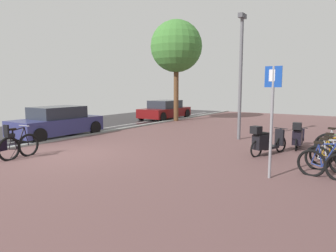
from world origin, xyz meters
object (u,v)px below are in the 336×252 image
(scooter_mid, at_px, (265,141))
(lamp_post, at_px, (241,70))
(bicycle_rack_05, at_px, (336,143))
(parked_car_far, at_px, (165,110))
(bicycle_rack_03, at_px, (335,150))
(bicycle_foreground, at_px, (17,145))
(parked_car_near, at_px, (57,122))
(bicycle_rack_00, at_px, (325,165))
(scooter_near, at_px, (298,137))
(street_tree, at_px, (176,47))
(parking_sign, at_px, (272,111))
(bicycle_rack_01, at_px, (330,159))
(bicycle_rack_02, at_px, (334,155))

(scooter_mid, xyz_separation_m, lamp_post, (-1.82, 2.50, 2.46))
(bicycle_rack_05, height_order, parked_car_far, parked_car_far)
(parked_car_far, bearing_deg, bicycle_rack_05, -28.54)
(bicycle_rack_03, relative_size, bicycle_rack_05, 1.00)
(bicycle_foreground, distance_m, parked_car_near, 4.25)
(bicycle_rack_00, distance_m, parked_car_far, 14.78)
(scooter_near, distance_m, street_tree, 11.09)
(bicycle_foreground, xyz_separation_m, parking_sign, (7.28, 2.21, 1.27))
(bicycle_foreground, distance_m, parking_sign, 7.71)
(parked_car_far, bearing_deg, lamp_post, -35.79)
(bicycle_rack_00, height_order, scooter_mid, scooter_mid)
(parking_sign, xyz_separation_m, street_tree, (-8.72, 9.69, 3.15))
(parked_car_near, bearing_deg, bicycle_rack_01, 1.26)
(bicycle_rack_02, bearing_deg, street_tree, 142.85)
(bicycle_rack_00, relative_size, lamp_post, 0.26)
(parked_car_far, relative_size, parking_sign, 1.53)
(parking_sign, height_order, street_tree, street_tree)
(bicycle_rack_00, bearing_deg, scooter_mid, 137.96)
(parking_sign, relative_size, street_tree, 0.42)
(bicycle_rack_01, height_order, street_tree, street_tree)
(bicycle_rack_02, xyz_separation_m, parked_car_far, (-11.28, 8.21, 0.29))
(scooter_near, bearing_deg, parking_sign, -88.24)
(bicycle_rack_03, xyz_separation_m, lamp_post, (-3.83, 2.15, 2.60))
(scooter_mid, bearing_deg, bicycle_rack_00, -42.04)
(parked_car_near, distance_m, street_tree, 9.52)
(bicycle_foreground, xyz_separation_m, bicycle_rack_01, (8.46, 3.65, -0.07))
(bicycle_foreground, bearing_deg, bicycle_rack_05, 37.83)
(bicycle_rack_03, height_order, parked_car_far, parked_car_far)
(scooter_mid, bearing_deg, bicycle_rack_02, -10.10)
(bicycle_rack_05, bearing_deg, parked_car_far, 151.46)
(bicycle_rack_01, bearing_deg, bicycle_rack_02, 87.05)
(bicycle_foreground, height_order, bicycle_rack_03, bicycle_foreground)
(bicycle_rack_01, distance_m, parking_sign, 2.30)
(scooter_near, distance_m, scooter_mid, 1.82)
(bicycle_foreground, relative_size, parked_car_near, 0.37)
(scooter_near, bearing_deg, bicycle_rack_03, -45.61)
(parked_car_far, bearing_deg, bicycle_rack_00, -40.65)
(scooter_mid, distance_m, lamp_post, 3.95)
(bicycle_rack_03, distance_m, scooter_near, 1.87)
(bicycle_rack_02, relative_size, lamp_post, 0.25)
(scooter_near, xyz_separation_m, scooter_mid, (-0.70, -1.68, 0.01))
(bicycle_foreground, relative_size, bicycle_rack_05, 1.18)
(bicycle_rack_00, xyz_separation_m, parked_car_near, (-10.95, 0.47, 0.30))
(bicycle_rack_05, bearing_deg, bicycle_rack_01, -88.30)
(bicycle_rack_03, bearing_deg, street_tree, 145.43)
(bicycle_foreground, distance_m, street_tree, 12.78)
(bicycle_rack_03, xyz_separation_m, parked_car_far, (-11.24, 7.49, 0.29))
(parked_car_near, xyz_separation_m, parked_car_far, (-0.27, 9.16, -0.03))
(scooter_near, relative_size, parked_car_near, 0.42)
(scooter_mid, bearing_deg, bicycle_foreground, -143.73)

